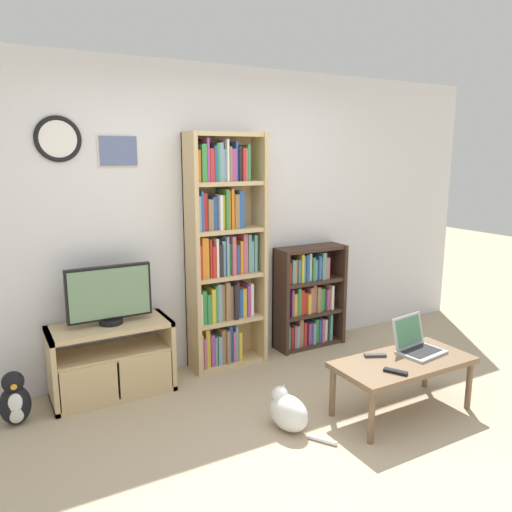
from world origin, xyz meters
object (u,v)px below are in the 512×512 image
at_px(remote_near_laptop, 396,372).
at_px(remote_far_from_laptop, 375,355).
at_px(television, 109,295).
at_px(cat, 287,411).
at_px(tv_stand, 112,360).
at_px(laptop, 416,343).
at_px(bookshelf_tall, 222,254).
at_px(penguin_figurine, 15,401).
at_px(coffee_table, 403,366).
at_px(bookshelf_short, 307,299).

height_order(remote_near_laptop, remote_far_from_laptop, same).
relative_size(television, cat, 1.26).
distance_m(tv_stand, laptop, 2.33).
relative_size(bookshelf_tall, laptop, 5.60).
bearing_deg(penguin_figurine, tv_stand, 9.58).
bearing_deg(tv_stand, laptop, -32.13).
height_order(remote_far_from_laptop, cat, remote_far_from_laptop).
height_order(laptop, penguin_figurine, laptop).
bearing_deg(penguin_figurine, remote_far_from_laptop, -24.01).
bearing_deg(penguin_figurine, coffee_table, -25.61).
relative_size(laptop, cat, 0.72).
relative_size(laptop, remote_near_laptop, 2.26).
xyz_separation_m(television, remote_far_from_laptop, (1.62, -1.18, -0.39)).
distance_m(television, cat, 1.59).
height_order(tv_stand, bookshelf_tall, bookshelf_tall).
distance_m(remote_near_laptop, cat, 0.78).
distance_m(laptop, remote_near_laptop, 0.46).
xyz_separation_m(laptop, penguin_figurine, (-2.67, 1.12, -0.29)).
bearing_deg(remote_near_laptop, tv_stand, 108.01).
height_order(tv_stand, coffee_table, tv_stand).
bearing_deg(remote_far_from_laptop, coffee_table, -110.77).
bearing_deg(laptop, penguin_figurine, 149.25).
relative_size(bookshelf_tall, remote_far_from_laptop, 12.49).
height_order(bookshelf_tall, remote_near_laptop, bookshelf_tall).
xyz_separation_m(cat, penguin_figurine, (-1.63, 0.98, 0.05)).
height_order(bookshelf_tall, cat, bookshelf_tall).
xyz_separation_m(coffee_table, remote_near_laptop, (-0.21, -0.14, 0.05)).
bearing_deg(remote_near_laptop, cat, 122.51).
relative_size(television, laptop, 1.76).
bearing_deg(tv_stand, remote_near_laptop, -42.71).
distance_m(television, penguin_figurine, 0.96).
xyz_separation_m(television, laptop, (1.95, -1.26, -0.33)).
height_order(bookshelf_tall, remote_far_from_laptop, bookshelf_tall).
bearing_deg(cat, bookshelf_tall, 74.06).
bearing_deg(television, cat, -51.02).
relative_size(laptop, remote_far_from_laptop, 2.23).
relative_size(bookshelf_tall, cat, 4.03).
bearing_deg(coffee_table, penguin_figurine, 154.39).
xyz_separation_m(coffee_table, penguin_figurine, (-2.48, 1.19, -0.18)).
bearing_deg(bookshelf_tall, tv_stand, -173.89).
distance_m(remote_near_laptop, penguin_figurine, 2.64).
xyz_separation_m(bookshelf_short, laptop, (0.05, -1.35, -0.01)).
relative_size(tv_stand, remote_near_laptop, 5.70).
bearing_deg(bookshelf_short, laptop, -87.81).
xyz_separation_m(bookshelf_tall, coffee_table, (0.76, -1.42, -0.65)).
bearing_deg(penguin_figurine, remote_near_laptop, -30.26).
bearing_deg(cat, penguin_figurine, 137.40).
xyz_separation_m(bookshelf_tall, cat, (-0.09, -1.21, -0.88)).
distance_m(remote_near_laptop, remote_far_from_laptop, 0.29).
relative_size(bookshelf_tall, coffee_table, 1.98).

